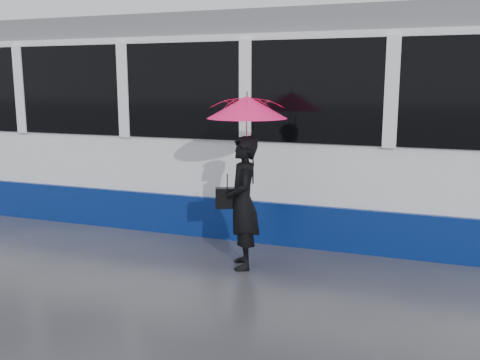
% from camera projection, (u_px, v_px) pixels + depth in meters
% --- Properties ---
extents(ground, '(90.00, 90.00, 0.00)m').
position_uv_depth(ground, '(190.00, 266.00, 6.89)').
color(ground, '#2D2D32').
rests_on(ground, ground).
extents(rails, '(34.00, 1.51, 0.02)m').
position_uv_depth(rails, '(253.00, 219.00, 9.19)').
color(rails, '#3F3D38').
rests_on(rails, ground).
extents(tram, '(26.00, 2.56, 3.35)m').
position_uv_depth(tram, '(188.00, 122.00, 9.30)').
color(tram, white).
rests_on(tram, ground).
extents(woman, '(0.62, 0.73, 1.68)m').
position_uv_depth(woman, '(243.00, 203.00, 6.71)').
color(woman, black).
rests_on(woman, ground).
extents(umbrella, '(1.31, 1.31, 1.14)m').
position_uv_depth(umbrella, '(247.00, 123.00, 6.51)').
color(umbrella, '#F81450').
rests_on(umbrella, ground).
extents(handbag, '(0.33, 0.24, 0.44)m').
position_uv_depth(handbag, '(227.00, 198.00, 6.79)').
color(handbag, black).
rests_on(handbag, ground).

